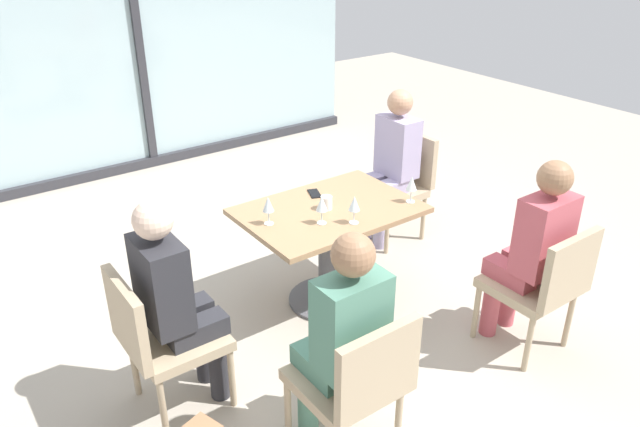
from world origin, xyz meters
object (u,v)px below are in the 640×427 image
at_px(chair_side_end, 159,335).
at_px(chair_front_right, 543,283).
at_px(wine_glass_2, 268,205).
at_px(coffee_cup, 327,203).
at_px(wine_glass_3, 412,184).
at_px(wine_glass_0, 354,204).
at_px(cell_phone_on_table, 314,194).
at_px(person_side_end, 175,296).
at_px(wine_glass_1, 322,204).
at_px(chair_front_left, 356,380).
at_px(person_front_left, 343,334).
at_px(person_far_right, 391,160).
at_px(person_front_right, 533,246).
at_px(dining_table_main, 329,236).
at_px(chair_far_right, 400,180).

height_order(chair_side_end, chair_front_right, same).
distance_m(wine_glass_2, coffee_cup, 0.43).
distance_m(chair_side_end, wine_glass_3, 1.88).
bearing_deg(wine_glass_3, chair_front_right, -77.06).
bearing_deg(wine_glass_0, cell_phone_on_table, 83.50).
height_order(person_side_end, wine_glass_1, person_side_end).
relative_size(chair_side_end, chair_front_left, 1.00).
bearing_deg(wine_glass_2, cell_phone_on_table, 21.76).
distance_m(person_front_left, person_far_right, 2.28).
relative_size(chair_front_left, person_front_right, 0.69).
bearing_deg(person_front_left, chair_front_left, -90.00).
relative_size(chair_front_left, person_front_left, 0.69).
bearing_deg(chair_front_left, wine_glass_1, 61.97).
xyz_separation_m(chair_front_left, wine_glass_3, (1.22, 0.94, 0.37)).
bearing_deg(wine_glass_2, wine_glass_0, -34.89).
height_order(person_far_right, wine_glass_3, person_far_right).
xyz_separation_m(chair_front_left, coffee_cup, (0.70, 1.18, 0.28)).
relative_size(dining_table_main, person_front_left, 0.91).
height_order(chair_front_left, coffee_cup, chair_front_left).
bearing_deg(person_far_right, person_front_right, -99.26).
distance_m(chair_side_end, cell_phone_on_table, 1.51).
relative_size(person_front_right, wine_glass_0, 6.81).
bearing_deg(chair_far_right, wine_glass_2, -164.38).
bearing_deg(wine_glass_2, chair_far_right, 15.62).
xyz_separation_m(chair_front_left, person_side_end, (-0.51, 0.87, 0.20)).
bearing_deg(person_front_left, chair_front_right, -4.35).
xyz_separation_m(person_front_right, wine_glass_1, (-0.88, 0.93, 0.16)).
distance_m(chair_side_end, chair_front_left, 1.07).
relative_size(person_front_right, cell_phone_on_table, 8.75).
relative_size(person_front_left, wine_glass_1, 6.81).
distance_m(person_side_end, person_far_right, 2.33).
xyz_separation_m(person_front_left, wine_glass_0, (0.71, 0.81, 0.16)).
distance_m(coffee_cup, cell_phone_on_table, 0.25).
height_order(chair_side_end, wine_glass_1, wine_glass_1).
relative_size(chair_far_right, wine_glass_1, 4.70).
xyz_separation_m(chair_front_right, person_far_right, (0.25, 1.65, 0.20)).
distance_m(person_front_right, cell_phone_on_table, 1.47).
relative_size(chair_far_right, person_front_right, 0.69).
height_order(wine_glass_1, wine_glass_3, same).
xyz_separation_m(chair_front_left, wine_glass_0, (0.71, 0.92, 0.37)).
relative_size(chair_front_left, wine_glass_1, 4.70).
xyz_separation_m(chair_side_end, person_front_right, (2.06, -0.76, 0.20)).
xyz_separation_m(chair_front_left, person_far_right, (1.69, 1.65, 0.20)).
xyz_separation_m(person_far_right, wine_glass_3, (-0.47, -0.71, 0.16)).
distance_m(person_side_end, wine_glass_0, 1.24).
height_order(dining_table_main, coffee_cup, coffee_cup).
relative_size(chair_front_left, cell_phone_on_table, 6.04).
distance_m(chair_front_left, wine_glass_0, 1.22).
height_order(person_front_left, person_far_right, same).
height_order(wine_glass_2, wine_glass_3, same).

